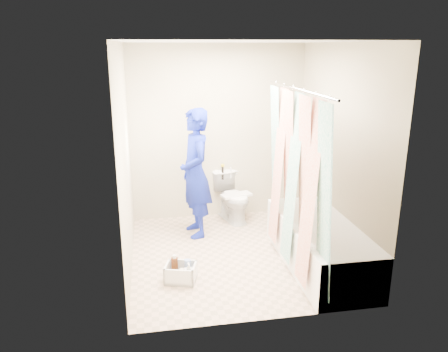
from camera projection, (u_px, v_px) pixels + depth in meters
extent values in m
plane|color=tan|center=(236.00, 254.00, 5.14)|extent=(2.60, 2.60, 0.00)
cube|color=silver|center=(238.00, 42.00, 4.45)|extent=(2.40, 2.60, 0.02)
cube|color=#B1A988|center=(218.00, 133.00, 6.02)|extent=(2.40, 0.02, 2.40)
cube|color=#B1A988|center=(269.00, 193.00, 3.57)|extent=(2.40, 0.02, 2.40)
cube|color=#B1A988|center=(125.00, 160.00, 4.60)|extent=(0.02, 2.60, 2.40)
cube|color=#B1A988|center=(339.00, 151.00, 5.00)|extent=(0.02, 2.60, 2.40)
cube|color=white|center=(319.00, 245.00, 4.81)|extent=(0.70, 1.75, 0.50)
cube|color=white|center=(321.00, 228.00, 4.75)|extent=(0.58, 1.63, 0.06)
cylinder|color=silver|center=(298.00, 89.00, 4.27)|extent=(0.02, 1.90, 0.02)
cube|color=white|center=(294.00, 180.00, 4.53)|extent=(0.06, 1.75, 1.80)
imported|color=white|center=(233.00, 197.00, 6.09)|extent=(0.54, 0.74, 0.68)
cube|color=white|center=(236.00, 195.00, 5.98)|extent=(0.45, 0.28, 0.03)
cylinder|color=black|center=(223.00, 173.00, 6.13)|extent=(0.03, 0.03, 0.20)
cylinder|color=yellow|center=(223.00, 165.00, 6.10)|extent=(0.05, 0.05, 0.03)
cylinder|color=silver|center=(231.00, 173.00, 6.18)|extent=(0.03, 0.03, 0.16)
imported|color=navy|center=(195.00, 173.00, 5.48)|extent=(0.49, 0.65, 1.64)
cube|color=silver|center=(181.00, 279.00, 4.56)|extent=(0.37, 0.33, 0.03)
cube|color=silver|center=(167.00, 272.00, 4.55)|extent=(0.09, 0.24, 0.19)
cube|color=silver|center=(195.00, 273.00, 4.52)|extent=(0.09, 0.24, 0.19)
cube|color=silver|center=(179.00, 278.00, 4.43)|extent=(0.30, 0.11, 0.19)
cube|color=silver|center=(183.00, 267.00, 4.65)|extent=(0.30, 0.11, 0.19)
cylinder|color=#45210D|center=(175.00, 267.00, 4.57)|extent=(0.07, 0.07, 0.21)
cylinder|color=silver|center=(188.00, 268.00, 4.57)|extent=(0.07, 0.07, 0.19)
cylinder|color=beige|center=(182.00, 275.00, 4.48)|extent=(0.05, 0.05, 0.13)
cylinder|color=#45210D|center=(173.00, 278.00, 4.49)|extent=(0.06, 0.06, 0.06)
cylinder|color=gold|center=(173.00, 275.00, 4.48)|extent=(0.06, 0.06, 0.01)
imported|color=silver|center=(189.00, 272.00, 4.48)|extent=(0.10, 0.10, 0.20)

